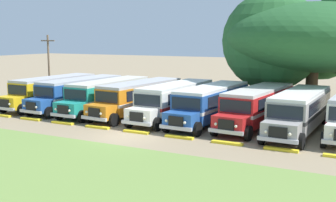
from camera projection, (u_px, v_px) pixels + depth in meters
ground_plane at (127, 137)px, 27.84m from camera, size 220.00×220.00×0.00m
foreground_grass_strip at (42, 169)px, 20.96m from camera, size 80.00×11.40×0.01m
parked_bus_slot_0 at (53, 90)px, 40.02m from camera, size 2.92×10.87×2.82m
parked_bus_slot_1 at (79, 92)px, 38.47m from camera, size 3.18×10.91×2.82m
parked_bus_slot_2 at (108, 94)px, 36.91m from camera, size 2.90×10.87×2.82m
parked_bus_slot_3 at (140, 96)px, 35.53m from camera, size 3.46×10.96×2.82m
parked_bus_slot_4 at (175, 99)px, 34.00m from camera, size 2.97×10.88×2.82m
parked_bus_slot_5 at (211, 102)px, 32.41m from camera, size 3.09×10.89×2.82m
parked_bus_slot_6 at (258, 105)px, 31.18m from camera, size 3.46×10.96×2.82m
parked_bus_slot_7 at (300, 109)px, 29.17m from camera, size 3.03×10.89×2.82m
curb_wheelstop_0 at (2, 116)px, 34.94m from camera, size 2.00×0.36×0.15m
curb_wheelstop_1 at (31, 119)px, 33.42m from camera, size 2.00×0.36×0.15m
curb_wheelstop_2 at (63, 123)px, 31.91m from camera, size 2.00×0.36×0.15m
curb_wheelstop_3 at (98, 127)px, 30.39m from camera, size 2.00×0.36×0.15m
curb_wheelstop_4 at (136, 132)px, 28.88m from camera, size 2.00×0.36×0.15m
curb_wheelstop_5 at (179, 137)px, 27.36m from camera, size 2.00×0.36×0.15m
curb_wheelstop_6 at (227, 143)px, 25.85m from camera, size 2.00×0.36×0.15m
curb_wheelstop_7 at (281, 150)px, 24.33m from camera, size 2.00×0.36×0.15m
broad_shade_tree at (316, 37)px, 37.45m from camera, size 16.38×17.06×11.79m
utility_pole at (49, 65)px, 43.67m from camera, size 1.80×0.20×6.84m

